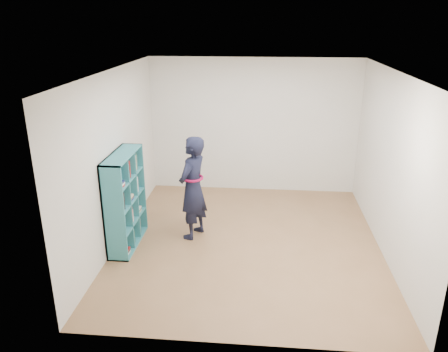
{
  "coord_description": "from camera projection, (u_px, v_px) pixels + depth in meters",
  "views": [
    {
      "loc": [
        0.18,
        -6.01,
        3.31
      ],
      "look_at": [
        -0.4,
        0.3,
        0.98
      ],
      "focal_mm": 35.0,
      "sensor_mm": 36.0,
      "label": 1
    }
  ],
  "objects": [
    {
      "name": "wall_back",
      "position": [
        254.0,
        126.0,
        8.43
      ],
      "size": [
        4.0,
        0.02,
        2.6
      ],
      "primitive_type": "cube",
      "color": "silver",
      "rests_on": "floor"
    },
    {
      "name": "floor",
      "position": [
        248.0,
        242.0,
        6.78
      ],
      "size": [
        4.5,
        4.5,
        0.0
      ],
      "primitive_type": "plane",
      "color": "brown",
      "rests_on": "ground"
    },
    {
      "name": "smartphone",
      "position": [
        187.0,
        178.0,
        6.81
      ],
      "size": [
        0.03,
        0.08,
        0.12
      ],
      "rotation": [
        0.3,
        0.0,
        -0.32
      ],
      "color": "silver",
      "rests_on": "person"
    },
    {
      "name": "ceiling",
      "position": [
        251.0,
        72.0,
        5.88
      ],
      "size": [
        4.5,
        4.5,
        0.0
      ],
      "primitive_type": "plane",
      "color": "white",
      "rests_on": "wall_back"
    },
    {
      "name": "person",
      "position": [
        193.0,
        188.0,
        6.71
      ],
      "size": [
        0.58,
        0.7,
        1.64
      ],
      "rotation": [
        0.0,
        0.0,
        -1.95
      ],
      "color": "black",
      "rests_on": "floor"
    },
    {
      "name": "wall_front",
      "position": [
        241.0,
        236.0,
        4.23
      ],
      "size": [
        4.0,
        0.02,
        2.6
      ],
      "primitive_type": "cube",
      "color": "silver",
      "rests_on": "floor"
    },
    {
      "name": "bookshelf",
      "position": [
        124.0,
        201.0,
        6.5
      ],
      "size": [
        0.32,
        1.09,
        1.45
      ],
      "color": "teal",
      "rests_on": "floor"
    },
    {
      "name": "wall_right",
      "position": [
        391.0,
        167.0,
        6.16
      ],
      "size": [
        0.02,
        4.5,
        2.6
      ],
      "primitive_type": "cube",
      "color": "silver",
      "rests_on": "floor"
    },
    {
      "name": "wall_left",
      "position": [
        115.0,
        159.0,
        6.5
      ],
      "size": [
        0.02,
        4.5,
        2.6
      ],
      "primitive_type": "cube",
      "color": "silver",
      "rests_on": "floor"
    }
  ]
}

